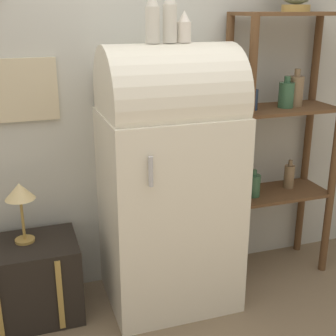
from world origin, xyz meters
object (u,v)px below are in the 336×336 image
Objects in this scene: vase_right at (184,28)px; suitcase_trunk at (28,281)px; refrigerator at (169,177)px; vase_center at (170,15)px; vase_left at (152,17)px; desk_lamp at (20,195)px.

suitcase_trunk is at bearing 175.95° from vase_right.
vase_center reaches higher than refrigerator.
suitcase_trunk is at bearing 175.70° from refrigerator.
vase_left is 0.18m from vase_right.
vase_right is 0.46× the size of desk_lamp.
vase_left is (-0.09, -0.01, 0.87)m from refrigerator.
suitcase_trunk is 1.62m from vase_left.
vase_center is (0.09, 0.00, 0.01)m from vase_left.
vase_center is 1.83× the size of vase_right.
vase_right is (0.08, 0.01, -0.06)m from vase_center.
vase_left is 0.94× the size of vase_center.
desk_lamp reaches higher than suitcase_trunk.
vase_right is (0.08, -0.00, 0.82)m from refrigerator.
vase_right is at bearing -4.05° from suitcase_trunk.
vase_left is at bearing -174.34° from refrigerator.
vase_center reaches higher than vase_left.
refrigerator is at bearing -6.85° from desk_lamp.
suitcase_trunk is 3.62× the size of vase_right.
vase_left reaches higher than vase_right.
refrigerator is 0.83m from desk_lamp.
vase_center is at bearing -175.52° from vase_right.
vase_left reaches higher than desk_lamp.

